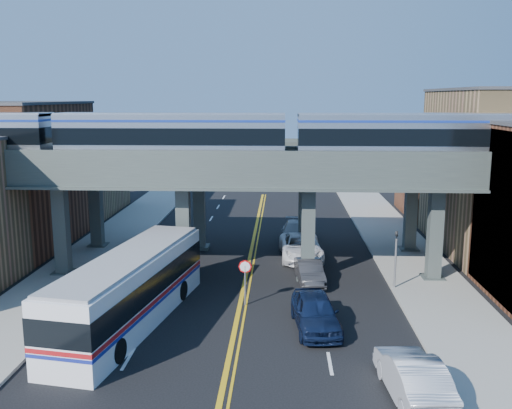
# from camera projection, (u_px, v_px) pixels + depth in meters

# --- Properties ---
(ground) EXTENTS (120.00, 120.00, 0.00)m
(ground) POSITION_uv_depth(u_px,v_px,m) (236.00, 326.00, 29.22)
(ground) COLOR black
(ground) RESTS_ON ground
(sidewalk_west) EXTENTS (5.00, 70.00, 0.16)m
(sidewalk_west) POSITION_uv_depth(u_px,v_px,m) (82.00, 265.00, 39.55)
(sidewalk_west) COLOR gray
(sidewalk_west) RESTS_ON ground
(sidewalk_east) EXTENTS (5.00, 70.00, 0.16)m
(sidewalk_east) POSITION_uv_depth(u_px,v_px,m) (417.00, 269.00, 38.50)
(sidewalk_east) COLOR gray
(sidewalk_east) RESTS_ON ground
(building_west_b) EXTENTS (8.00, 14.00, 11.00)m
(building_west_b) POSITION_uv_depth(u_px,v_px,m) (17.00, 175.00, 44.75)
(building_west_b) COLOR brown
(building_west_b) RESTS_ON ground
(building_west_c) EXTENTS (8.00, 10.00, 8.00)m
(building_west_c) POSITION_uv_depth(u_px,v_px,m) (77.00, 173.00, 57.79)
(building_west_c) COLOR olive
(building_west_c) RESTS_ON ground
(building_east_b) EXTENTS (8.00, 14.00, 12.00)m
(building_east_b) POSITION_uv_depth(u_px,v_px,m) (497.00, 172.00, 42.96)
(building_east_b) COLOR olive
(building_east_b) RESTS_ON ground
(building_east_c) EXTENTS (8.00, 10.00, 9.00)m
(building_east_c) POSITION_uv_depth(u_px,v_px,m) (447.00, 170.00, 56.00)
(building_east_c) COLOR brown
(building_east_c) RESTS_ON ground
(mural_panel) EXTENTS (0.10, 9.50, 9.50)m
(mural_panel) POSITION_uv_depth(u_px,v_px,m) (502.00, 222.00, 31.60)
(mural_panel) COLOR teal
(mural_panel) RESTS_ON ground
(elevated_viaduct_near) EXTENTS (52.00, 3.60, 7.40)m
(elevated_viaduct_near) POSITION_uv_depth(u_px,v_px,m) (245.00, 179.00, 35.87)
(elevated_viaduct_near) COLOR #46524F
(elevated_viaduct_near) RESTS_ON ground
(elevated_viaduct_far) EXTENTS (52.00, 3.60, 7.40)m
(elevated_viaduct_far) POSITION_uv_depth(u_px,v_px,m) (251.00, 166.00, 42.74)
(elevated_viaduct_far) COLOR #46524F
(elevated_viaduct_far) RESTS_ON ground
(transit_train) EXTENTS (44.01, 2.76, 3.21)m
(transit_train) POSITION_uv_depth(u_px,v_px,m) (172.00, 136.00, 35.59)
(transit_train) COLOR black
(transit_train) RESTS_ON elevated_viaduct_near
(stop_sign) EXTENTS (0.76, 0.09, 2.63)m
(stop_sign) POSITION_uv_depth(u_px,v_px,m) (245.00, 275.00, 31.83)
(stop_sign) COLOR slate
(stop_sign) RESTS_ON ground
(traffic_signal) EXTENTS (0.15, 0.18, 4.10)m
(traffic_signal) POSITION_uv_depth(u_px,v_px,m) (396.00, 253.00, 34.26)
(traffic_signal) COLOR slate
(traffic_signal) RESTS_ON ground
(transit_bus) EXTENTS (5.32, 13.95, 3.51)m
(transit_bus) POSITION_uv_depth(u_px,v_px,m) (130.00, 290.00, 29.26)
(transit_bus) COLOR white
(transit_bus) RESTS_ON ground
(car_lane_a) EXTENTS (2.67, 5.45, 1.79)m
(car_lane_a) POSITION_uv_depth(u_px,v_px,m) (315.00, 312.00, 28.70)
(car_lane_a) COLOR #0E1936
(car_lane_a) RESTS_ON ground
(car_lane_b) EXTENTS (1.93, 4.50, 1.44)m
(car_lane_b) POSITION_uv_depth(u_px,v_px,m) (310.00, 272.00, 35.87)
(car_lane_b) COLOR #272729
(car_lane_b) RESTS_ON ground
(car_lane_c) EXTENTS (3.23, 6.38, 1.73)m
(car_lane_c) POSITION_uv_depth(u_px,v_px,m) (301.00, 247.00, 41.18)
(car_lane_c) COLOR white
(car_lane_c) RESTS_ON ground
(car_lane_d) EXTENTS (2.46, 5.45, 1.55)m
(car_lane_d) POSITION_uv_depth(u_px,v_px,m) (295.00, 232.00, 46.34)
(car_lane_d) COLOR #9B9C9F
(car_lane_d) RESTS_ON ground
(car_parked_curb) EXTENTS (2.33, 5.49, 1.76)m
(car_parked_curb) POSITION_uv_depth(u_px,v_px,m) (413.00, 377.00, 22.08)
(car_parked_curb) COLOR silver
(car_parked_curb) RESTS_ON ground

